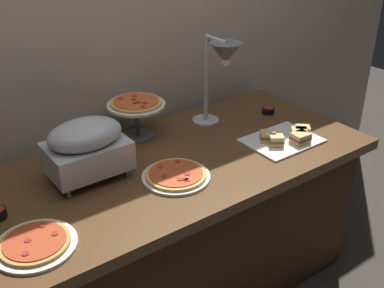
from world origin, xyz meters
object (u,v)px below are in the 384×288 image
(pizza_plate_raised_stand, at_px, (136,107))
(sauce_cup_near, at_px, (268,110))
(pizza_plate_center, at_px, (35,244))
(sandwich_platter, at_px, (286,138))
(pizza_plate_front, at_px, (176,175))
(heat_lamp, at_px, (222,62))
(chafing_dish, at_px, (86,146))

(pizza_plate_raised_stand, distance_m, sauce_cup_near, 0.75)
(pizza_plate_center, xyz_separation_m, sandwich_platter, (1.24, 0.04, 0.01))
(pizza_plate_front, height_order, sandwich_platter, sandwich_platter)
(heat_lamp, height_order, sandwich_platter, heat_lamp)
(pizza_plate_front, bearing_deg, pizza_plate_center, -172.51)
(sauce_cup_near, bearing_deg, pizza_plate_front, -161.87)
(heat_lamp, relative_size, sauce_cup_near, 6.67)
(pizza_plate_center, height_order, pizza_plate_raised_stand, pizza_plate_raised_stand)
(chafing_dish, relative_size, pizza_plate_center, 1.16)
(pizza_plate_center, xyz_separation_m, pizza_plate_raised_stand, (0.70, 0.52, 0.14))
(heat_lamp, height_order, sauce_cup_near, heat_lamp)
(heat_lamp, height_order, pizza_plate_center, heat_lamp)
(chafing_dish, height_order, sauce_cup_near, chafing_dish)
(pizza_plate_front, relative_size, sandwich_platter, 0.82)
(chafing_dish, xyz_separation_m, pizza_plate_front, (0.29, -0.22, -0.13))
(pizza_plate_front, xyz_separation_m, pizza_plate_center, (-0.63, -0.08, -0.00))
(heat_lamp, relative_size, sandwich_platter, 1.32)
(pizza_plate_front, bearing_deg, heat_lamp, 29.97)
(heat_lamp, distance_m, sandwich_platter, 0.48)
(heat_lamp, xyz_separation_m, pizza_plate_raised_stand, (-0.37, 0.18, -0.20))
(pizza_plate_center, height_order, sauce_cup_near, sauce_cup_near)
(pizza_plate_center, distance_m, sandwich_platter, 1.24)
(pizza_plate_raised_stand, bearing_deg, chafing_dish, -149.27)
(chafing_dish, xyz_separation_m, sandwich_platter, (0.90, -0.26, -0.13))
(heat_lamp, relative_size, pizza_plate_raised_stand, 1.65)
(heat_lamp, relative_size, pizza_plate_front, 1.60)
(pizza_plate_raised_stand, bearing_deg, pizza_plate_front, -99.24)
(sauce_cup_near, bearing_deg, chafing_dish, -178.14)
(pizza_plate_front, distance_m, pizza_plate_center, 0.63)
(sauce_cup_near, bearing_deg, pizza_plate_raised_stand, 166.02)
(chafing_dish, bearing_deg, pizza_plate_front, -37.73)
(pizza_plate_front, height_order, pizza_plate_raised_stand, pizza_plate_raised_stand)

